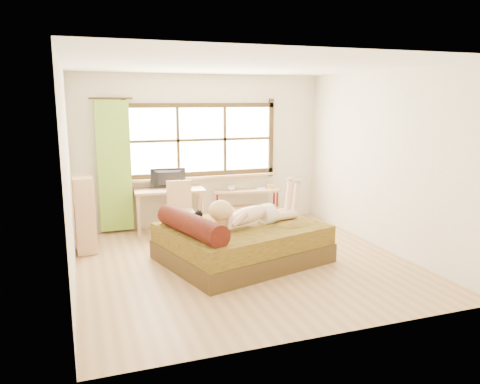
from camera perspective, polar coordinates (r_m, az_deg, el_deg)
name	(u,v)px	position (r m, az deg, el deg)	size (l,w,h in m)	color
floor	(244,262)	(6.69, 0.44, -8.53)	(4.50, 4.50, 0.00)	#9E754C
ceiling	(244,65)	(6.31, 0.47, 15.20)	(4.50, 4.50, 0.00)	white
wall_back	(202,151)	(8.50, -4.70, 5.03)	(4.50, 4.50, 0.00)	silver
wall_front	(327,201)	(4.35, 10.54, -1.07)	(4.50, 4.50, 0.00)	silver
wall_left	(68,176)	(6.00, -20.23, 1.79)	(4.50, 4.50, 0.00)	silver
wall_right	(383,161)	(7.43, 17.06, 3.68)	(4.50, 4.50, 0.00)	silver
window	(202,142)	(8.45, -4.67, 6.08)	(2.80, 0.16, 1.46)	#FFEDBF
curtain	(114,167)	(8.15, -15.07, 3.00)	(0.55, 0.10, 2.20)	#609C2A
bed	(239,241)	(6.66, -0.12, -6.04)	(2.47, 2.18, 0.80)	black
woman	(253,203)	(6.55, 1.64, -1.33)	(1.47, 0.42, 0.63)	#E2B391
kitten	(191,218)	(6.49, -6.05, -3.23)	(0.31, 0.13, 0.25)	black
desk	(169,195)	(8.17, -8.60, -0.32)	(1.23, 0.64, 0.74)	tan
monitor	(168,179)	(8.17, -8.72, 1.62)	(0.61, 0.08, 0.35)	black
chair	(180,206)	(7.87, -7.31, -1.67)	(0.45, 0.45, 0.93)	tan
pipe_shelf	(247,198)	(8.71, 0.86, -0.78)	(1.26, 0.50, 0.70)	tan
cup	(231,188)	(8.57, -1.10, 0.46)	(0.12, 0.12, 0.09)	gray
book	(256,189)	(8.74, 2.02, 0.42)	(0.17, 0.23, 0.02)	gray
bookshelf	(85,214)	(7.36, -18.41, -2.60)	(0.30, 0.51, 1.14)	tan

